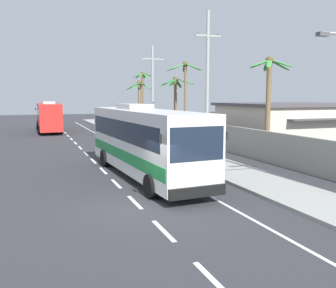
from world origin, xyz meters
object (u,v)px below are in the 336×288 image
object	(u,v)px
motorcycle_beside_bus	(131,142)
palm_nearest	(176,94)
palm_fourth	(269,90)
palm_farthest	(185,82)
palm_second	(143,91)
roadside_building	(289,125)
coach_bus_far_lane	(49,116)
utility_pole_mid	(207,82)
pedestrian_midwalk	(191,141)
pedestrian_near_kerb	(161,134)
palm_third	(140,97)
coach_bus_foreground	(143,139)
utility_pole_far	(153,90)

from	to	relation	value
motorcycle_beside_bus	palm_nearest	size ratio (longest dim) A/B	0.31
palm_fourth	palm_farthest	world-z (taller)	palm_farthest
palm_second	roadside_building	distance (m)	23.93
coach_bus_far_lane	utility_pole_mid	bearing A→B (deg)	-66.90
palm_second	palm_farthest	xyz separation A→B (m)	(-0.17, -15.04, 0.68)
pedestrian_midwalk	roadside_building	distance (m)	9.55
coach_bus_far_lane	palm_second	xyz separation A→B (m)	(12.44, 0.77, 3.14)
palm_second	pedestrian_near_kerb	bearing A→B (deg)	-102.00
pedestrian_near_kerb	pedestrian_midwalk	bearing A→B (deg)	-85.25
coach_bus_far_lane	utility_pole_mid	distance (m)	25.83
motorcycle_beside_bus	roadside_building	world-z (taller)	roadside_building
palm_third	roadside_building	bearing A→B (deg)	-60.87
roadside_building	pedestrian_near_kerb	bearing A→B (deg)	155.12
pedestrian_midwalk	utility_pole_mid	size ratio (longest dim) A/B	0.15
motorcycle_beside_bus	palm_fourth	size ratio (longest dim) A/B	0.28
palm_third	coach_bus_foreground	bearing A→B (deg)	-105.79
pedestrian_near_kerb	palm_third	xyz separation A→B (m)	(1.33, 11.07, 3.25)
utility_pole_mid	roadside_building	world-z (taller)	utility_pole_mid
pedestrian_near_kerb	coach_bus_foreground	bearing A→B (deg)	-115.55
coach_bus_far_lane	palm_fourth	xyz separation A→B (m)	(12.75, -27.21, 2.78)
palm_third	palm_nearest	bearing A→B (deg)	-65.07
pedestrian_midwalk	roadside_building	size ratio (longest dim) A/B	0.14
pedestrian_midwalk	palm_fourth	world-z (taller)	palm_fourth
pedestrian_midwalk	palm_second	size ratio (longest dim) A/B	0.20
palm_second	palm_third	bearing A→B (deg)	-109.62
palm_fourth	roadside_building	size ratio (longest dim) A/B	0.65
utility_pole_mid	palm_third	size ratio (longest dim) A/B	1.68
pedestrian_near_kerb	palm_fourth	xyz separation A→B (m)	(4.17, -9.78, 3.74)
motorcycle_beside_bus	palm_second	xyz separation A→B (m)	(7.15, 20.30, 4.43)
motorcycle_beside_bus	utility_pole_mid	size ratio (longest dim) A/B	0.19
utility_pole_far	palm_farthest	distance (m)	4.80
palm_third	utility_pole_far	bearing A→B (deg)	-82.97
motorcycle_beside_bus	palm_nearest	bearing A→B (deg)	48.42
coach_bus_far_lane	utility_pole_mid	size ratio (longest dim) A/B	1.17
utility_pole_mid	utility_pole_far	size ratio (longest dim) A/B	1.08
coach_bus_far_lane	palm_farthest	world-z (taller)	palm_farthest
coach_bus_far_lane	palm_second	world-z (taller)	palm_second
roadside_building	coach_bus_far_lane	bearing A→B (deg)	130.20
motorcycle_beside_bus	utility_pole_far	distance (m)	11.70
roadside_building	palm_third	bearing A→B (deg)	119.13
pedestrian_near_kerb	roadside_building	size ratio (longest dim) A/B	0.15
palm_fourth	palm_farthest	size ratio (longest dim) A/B	0.90
palm_fourth	palm_farthest	bearing A→B (deg)	92.10
motorcycle_beside_bus	utility_pole_mid	distance (m)	7.81
pedestrian_near_kerb	palm_fourth	world-z (taller)	palm_fourth
palm_farthest	palm_nearest	bearing A→B (deg)	88.67
palm_second	palm_fourth	size ratio (longest dim) A/B	1.11
motorcycle_beside_bus	palm_second	world-z (taller)	palm_second
utility_pole_far	palm_fourth	size ratio (longest dim) A/B	1.39
utility_pole_far	palm_nearest	size ratio (longest dim) A/B	1.51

